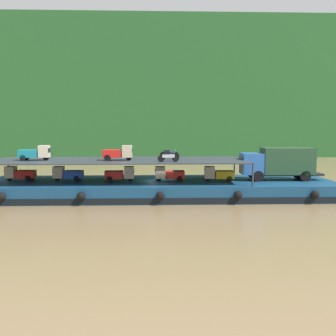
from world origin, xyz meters
name	(u,v)px	position (x,y,z in m)	size (l,w,h in m)	color
ground_plane	(159,196)	(0.00, 0.00, 0.00)	(400.00, 400.00, 0.00)	olive
hillside_far_bank	(156,82)	(0.00, 60.41, 17.59)	(140.48, 28.62, 31.23)	#235628
cargo_barge	(159,188)	(0.00, -0.03, 0.75)	(32.89, 9.24, 1.50)	navy
covered_lorry	(279,162)	(11.46, 0.02, 3.19)	(7.88, 2.39, 3.10)	#285BA3
cargo_rack	(119,160)	(-3.80, 0.00, 3.44)	(23.69, 7.86, 2.00)	#2D333D
mini_truck_lower_stern	(20,173)	(-13.25, 0.40, 2.19)	(2.76, 1.24, 1.38)	red
mini_truck_lower_aft	(68,174)	(-8.68, 0.09, 2.19)	(2.77, 1.26, 1.38)	#1E47B7
mini_truck_lower_mid	(120,174)	(-3.69, -0.34, 2.19)	(2.77, 1.25, 1.38)	red
mini_truck_lower_fore	(169,174)	(0.90, -0.41, 2.19)	(2.77, 1.25, 1.38)	red
mini_truck_lower_bow	(218,174)	(5.54, -0.57, 2.19)	(2.79, 1.28, 1.38)	gold
mini_truck_upper_stern	(35,153)	(-11.53, -0.32, 4.19)	(2.76, 1.23, 1.38)	teal
mini_truck_upper_mid	(118,153)	(-3.83, -0.62, 4.19)	(2.75, 1.21, 1.38)	red
motorcycle_upper_port	(168,157)	(0.73, -2.36, 3.93)	(1.90, 0.55, 0.87)	black
motorcycle_upper_centre	(169,155)	(0.93, 0.00, 3.93)	(1.90, 0.55, 0.87)	black
motorcycle_upper_stbd	(169,153)	(0.99, 2.36, 3.93)	(1.90, 0.55, 0.87)	black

